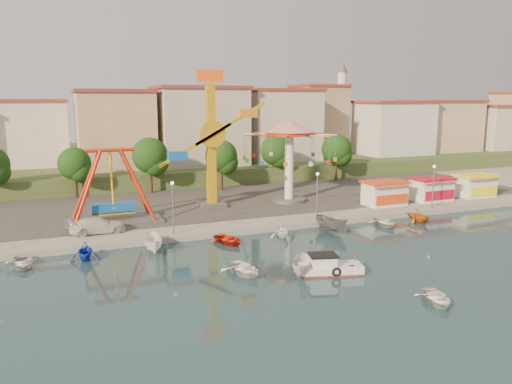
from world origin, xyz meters
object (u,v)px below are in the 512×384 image
wave_swinger (289,143)px  skiff (302,266)px  pirate_ship_ride (112,187)px  van (98,225)px  rowboat_a (244,269)px  cabin_motorboat (328,268)px  kamikaze_tower (215,144)px

wave_swinger → skiff: (-10.32, -23.78, -7.47)m
pirate_ship_ride → van: (-1.97, -4.10, -3.01)m
pirate_ship_ride → rowboat_a: (7.89, -19.02, -3.99)m
wave_swinger → cabin_motorboat: bearing=-108.7°
kamikaze_tower → van: size_ratio=3.06×
wave_swinger → skiff: bearing=-113.5°
wave_swinger → rowboat_a: wave_swinger is taller
kamikaze_tower → skiff: bearing=-91.5°
pirate_ship_ride → kamikaze_tower: size_ratio=0.61×
cabin_motorboat → rowboat_a: cabin_motorboat is taller
van → skiff: bearing=-143.0°
skiff → van: van is taller
pirate_ship_ride → wave_swinger: 22.83m
kamikaze_tower → pirate_ship_ride: bearing=-165.2°
cabin_motorboat → wave_swinger: bearing=86.7°
pirate_ship_ride → skiff: bearing=-60.2°
cabin_motorboat → rowboat_a: (-6.25, 2.48, -0.07)m
skiff → pirate_ship_ride: bearing=154.6°
rowboat_a → van: bearing=112.4°
cabin_motorboat → van: van is taller
wave_swinger → rowboat_a: 27.27m
wave_swinger → van: (-24.32, -6.86, -6.81)m
wave_swinger → van: 26.17m
kamikaze_tower → skiff: kamikaze_tower is taller
pirate_ship_ride → wave_swinger: wave_swinger is taller
kamikaze_tower → skiff: size_ratio=4.38×
kamikaze_tower → wave_swinger: kamikaze_tower is taller
cabin_motorboat → rowboat_a: size_ratio=1.37×
kamikaze_tower → cabin_motorboat: 26.08m
pirate_ship_ride → van: size_ratio=1.85×
pirate_ship_ride → skiff: (12.02, -21.02, -3.67)m
cabin_motorboat → van: 23.72m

